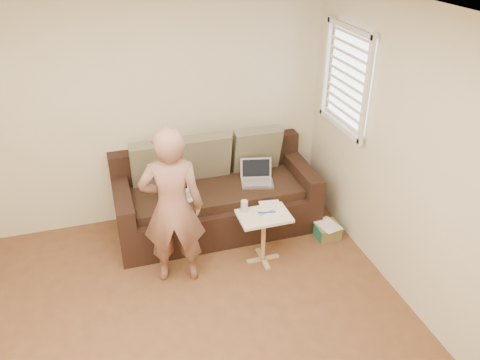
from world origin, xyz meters
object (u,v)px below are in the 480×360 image
Objects in this scene: sofa at (216,194)px; laptop_silver at (257,184)px; laptop_white at (181,199)px; side_table at (263,238)px; striped_box at (327,231)px; person at (173,208)px; drinking_glass at (244,206)px.

laptop_silver is at bearing -10.02° from sofa.
side_table is (0.71, -0.60, -0.24)m from laptop_white.
striped_box is at bearing 11.43° from side_table.
laptop_white reaches higher than side_table.
side_table is 2.16× the size of striped_box.
sofa is at bearing 152.67° from striped_box.
person is 6.20× the size of striped_box.
drinking_glass is (-0.17, 0.12, 0.34)m from side_table.
laptop_silver reaches higher than side_table.
person reaches higher than drinking_glass.
side_table is (0.30, -0.74, -0.14)m from sofa.
laptop_silver is 0.22× the size of person.
drinking_glass is (0.13, -0.62, 0.20)m from sofa.
laptop_white is (-0.87, -0.06, 0.00)m from laptop_silver.
side_table is (0.89, -0.01, -0.52)m from person.
person is 1.86m from striped_box.
sofa is 18.33× the size of drinking_glass.
sofa is 8.48× the size of striped_box.
sofa reaches higher than side_table.
side_table is at bearing -60.92° from laptop_white.
laptop_silver is 1.35× the size of striped_box.
striped_box is at bearing -36.82° from laptop_white.
laptop_white is at bearing -95.54° from person.
striped_box is (1.53, -0.43, -0.44)m from laptop_white.
person reaches higher than side_table.
sofa reaches higher than laptop_white.
drinking_glass is 1.12m from striped_box.
sofa reaches higher than striped_box.
sofa is at bearing -117.87° from person.
person is at bearing 179.05° from side_table.
person reaches higher than laptop_white.
laptop_silver is 2.91× the size of drinking_glass.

